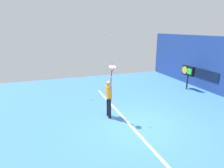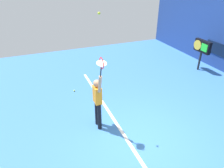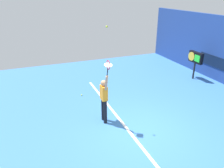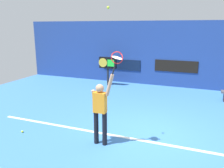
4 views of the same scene
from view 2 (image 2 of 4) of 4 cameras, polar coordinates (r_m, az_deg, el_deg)
The scene contains 8 objects.
ground_plane at distance 6.48m, azimuth 7.93°, elevation -15.13°, with size 18.00×18.00×0.00m, color #3870B2.
sponsor_banner_portside at distance 11.67m, azimuth 28.31°, elevation 7.92°, with size 2.20×0.03×0.60m, color #0C1933.
court_baseline at distance 6.34m, azimuth 4.85°, elevation -16.04°, with size 10.00×0.10×0.01m, color white.
tennis_player at distance 6.34m, azimuth -3.94°, elevation -4.37°, with size 0.64×0.31×1.98m.
tennis_racket at distance 5.32m, azimuth -2.92°, elevation 5.44°, with size 0.39×0.27×0.63m.
tennis_ball at distance 5.21m, azimuth -3.60°, elevation 18.83°, with size 0.07×0.07×0.07m, color #CCE033.
scoreboard_clock at distance 11.22m, azimuth 23.54°, elevation 9.20°, with size 0.96×0.20×1.54m.
spare_ball at distance 8.88m, azimuth -10.33°, elevation -1.82°, with size 0.07×0.07×0.07m, color #CCE033.
Camera 2 is at (4.00, -2.52, 4.44)m, focal length 33.28 mm.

